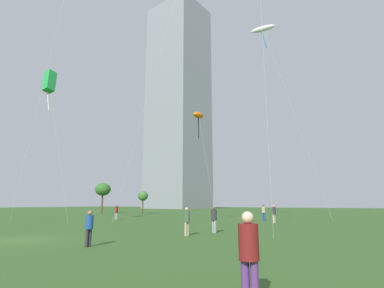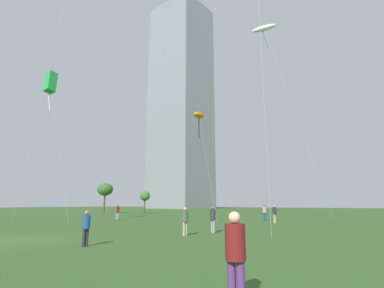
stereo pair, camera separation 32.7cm
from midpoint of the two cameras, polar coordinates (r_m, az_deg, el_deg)
ground at (r=18.26m, az=-30.95°, el=-16.11°), size 280.00×280.00×0.00m
person_standing_0 at (r=36.71m, az=-14.35°, el=-12.82°), size 0.39×0.39×1.74m
person_standing_1 at (r=19.62m, az=4.64°, el=-14.39°), size 0.38×0.38×1.70m
person_standing_2 at (r=30.40m, az=16.41°, el=-12.97°), size 0.39×0.39×1.76m
person_standing_3 at (r=17.83m, az=-0.86°, el=-14.75°), size 0.37×0.37×1.67m
person_standing_4 at (r=34.16m, az=14.51°, el=-12.85°), size 0.40×0.40×1.80m
person_standing_5 at (r=5.83m, az=10.33°, el=-20.28°), size 0.39×0.39×1.73m
person_standing_6 at (r=14.25m, az=-19.71°, el=-15.04°), size 0.35×0.35×1.58m
kite_flying_2 at (r=33.29m, az=-26.10°, el=10.92°), size 2.77×2.55×15.29m
kite_flying_4 at (r=42.46m, az=14.45°, el=21.40°), size 7.59×4.94×26.11m
kite_flying_5 at (r=32.07m, az=1.68°, el=5.71°), size 2.48×2.44×12.12m
park_tree_0 at (r=59.76m, az=-16.75°, el=-8.69°), size 3.02×3.02×5.90m
park_tree_2 at (r=56.74m, az=-9.19°, el=-10.22°), size 1.92×1.92×4.29m
distant_highrise_0 at (r=125.38m, az=-2.13°, el=8.14°), size 24.68×22.62×89.29m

